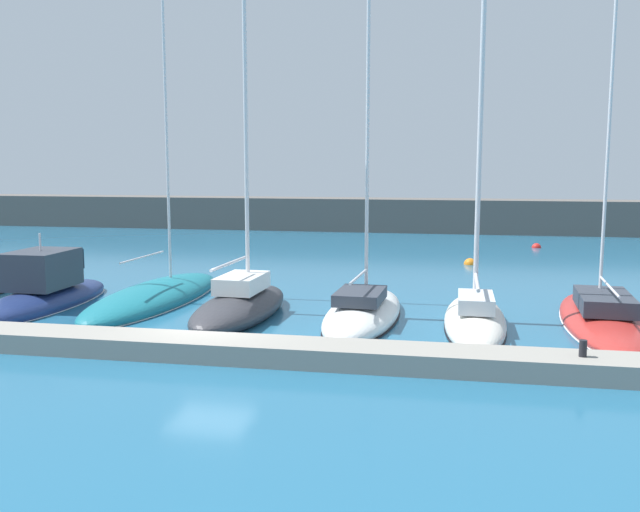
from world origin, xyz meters
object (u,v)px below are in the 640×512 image
object	(u,v)px
motorboat_navy_second	(44,294)
sailboat_red_seventh	(602,317)
sailboat_teal_third	(155,297)
sailboat_ivory_sixth	(475,316)
dock_bollard	(583,348)
mooring_buoy_orange	(470,264)
sailboat_charcoal_fourth	(240,304)
mooring_buoy_red	(536,248)
sailboat_white_fifth	(363,312)

from	to	relation	value
motorboat_navy_second	sailboat_red_seventh	bearing A→B (deg)	-87.50
sailboat_teal_third	sailboat_ivory_sixth	size ratio (longest dim) A/B	1.31
motorboat_navy_second	sailboat_teal_third	xyz separation A→B (m)	(3.87, 1.68, -0.29)
dock_bollard	sailboat_ivory_sixth	bearing A→B (deg)	115.23
mooring_buoy_orange	dock_bollard	world-z (taller)	dock_bollard
motorboat_navy_second	sailboat_ivory_sixth	xyz separation A→B (m)	(16.52, -0.24, -0.14)
motorboat_navy_second	sailboat_charcoal_fourth	world-z (taller)	sailboat_charcoal_fourth
sailboat_teal_third	mooring_buoy_red	xyz separation A→B (m)	(17.46, 21.55, -0.20)
sailboat_teal_third	sailboat_ivory_sixth	bearing A→B (deg)	-96.32
sailboat_white_fifth	dock_bollard	bearing A→B (deg)	-127.93
sailboat_red_seventh	sailboat_charcoal_fourth	bearing A→B (deg)	99.67
sailboat_teal_third	motorboat_navy_second	bearing A→B (deg)	115.81
sailboat_charcoal_fourth	sailboat_red_seventh	bearing A→B (deg)	-81.49
mooring_buoy_orange	sailboat_ivory_sixth	bearing A→B (deg)	-90.95
sailboat_charcoal_fourth	sailboat_red_seventh	world-z (taller)	sailboat_red_seventh
mooring_buoy_orange	dock_bollard	distance (m)	20.43
sailboat_teal_third	mooring_buoy_red	bearing A→B (deg)	-36.70
sailboat_teal_third	sailboat_white_fifth	xyz separation A→B (m)	(8.75, -1.76, 0.09)
dock_bollard	sailboat_charcoal_fourth	bearing A→B (deg)	154.53
sailboat_red_seventh	mooring_buoy_orange	distance (m)	14.35
sailboat_charcoal_fourth	sailboat_white_fifth	bearing A→B (deg)	-82.66
motorboat_navy_second	sailboat_charcoal_fourth	xyz separation A→B (m)	(8.16, -0.45, -0.00)
sailboat_teal_third	dock_bollard	world-z (taller)	sailboat_teal_third
sailboat_red_seventh	mooring_buoy_orange	bearing A→B (deg)	20.38
sailboat_teal_third	sailboat_red_seventh	distance (m)	17.05
sailboat_white_fifth	sailboat_ivory_sixth	distance (m)	3.91
sailboat_charcoal_fourth	mooring_buoy_orange	world-z (taller)	sailboat_charcoal_fourth
mooring_buoy_orange	dock_bollard	size ratio (longest dim) A/B	1.58
sailboat_red_seventh	mooring_buoy_orange	world-z (taller)	sailboat_red_seventh
motorboat_navy_second	sailboat_red_seventh	xyz separation A→B (m)	(20.91, 0.90, -0.23)
motorboat_navy_second	mooring_buoy_orange	xyz separation A→B (m)	(16.77, 14.64, -0.49)
sailboat_teal_third	sailboat_white_fifth	distance (m)	8.93
sailboat_charcoal_fourth	motorboat_navy_second	bearing A→B (deg)	89.29
dock_bollard	motorboat_navy_second	bearing A→B (deg)	163.50
sailboat_red_seventh	sailboat_teal_third	bearing A→B (deg)	90.98
sailboat_white_fifth	mooring_buoy_red	distance (m)	24.89
sailboat_charcoal_fourth	mooring_buoy_red	distance (m)	27.11
mooring_buoy_red	motorboat_navy_second	bearing A→B (deg)	-132.55
motorboat_navy_second	sailboat_teal_third	bearing A→B (deg)	-66.46
sailboat_teal_third	sailboat_ivory_sixth	distance (m)	12.80
mooring_buoy_red	dock_bollard	world-z (taller)	dock_bollard
sailboat_white_fifth	sailboat_ivory_sixth	xyz separation A→B (m)	(3.90, -0.16, 0.06)
sailboat_white_fifth	sailboat_ivory_sixth	bearing A→B (deg)	-89.50
motorboat_navy_second	mooring_buoy_red	world-z (taller)	motorboat_navy_second
sailboat_ivory_sixth	mooring_buoy_orange	xyz separation A→B (m)	(0.25, 14.87, -0.35)
sailboat_charcoal_fourth	sailboat_white_fifth	world-z (taller)	sailboat_white_fifth
sailboat_charcoal_fourth	sailboat_ivory_sixth	xyz separation A→B (m)	(8.36, 0.22, -0.14)
sailboat_teal_third	sailboat_red_seventh	bearing A→B (deg)	-90.33
sailboat_teal_third	sailboat_ivory_sixth	xyz separation A→B (m)	(12.65, -1.92, 0.14)
sailboat_charcoal_fourth	sailboat_white_fifth	distance (m)	4.48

